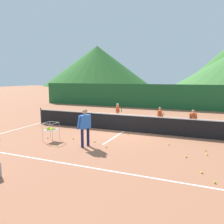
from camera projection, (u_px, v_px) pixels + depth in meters
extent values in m
plane|color=#A86647|center=(124.00, 131.00, 13.18)|extent=(120.00, 120.00, 0.00)
cube|color=white|center=(72.00, 164.00, 8.11)|extent=(12.11, 0.08, 0.01)
cube|color=white|center=(148.00, 116.00, 18.47)|extent=(12.11, 0.08, 0.01)
cube|color=white|center=(40.00, 123.00, 15.48)|extent=(0.08, 11.35, 0.01)
cube|color=white|center=(124.00, 131.00, 13.18)|extent=(0.08, 5.85, 0.01)
cylinder|color=#333338|center=(41.00, 116.00, 15.34)|extent=(0.08, 0.08, 1.05)
cube|color=black|center=(124.00, 123.00, 13.11)|extent=(11.71, 0.02, 0.92)
cube|color=white|center=(124.00, 115.00, 13.04)|extent=(11.71, 0.03, 0.06)
cylinder|color=#191E4C|center=(82.00, 138.00, 10.04)|extent=(0.13, 0.13, 0.84)
cylinder|color=#191E4C|center=(88.00, 137.00, 10.26)|extent=(0.13, 0.13, 0.84)
cube|color=blue|center=(85.00, 122.00, 10.05)|extent=(0.41, 0.55, 0.59)
sphere|color=tan|center=(85.00, 112.00, 9.98)|extent=(0.23, 0.23, 0.23)
cylinder|color=blue|center=(79.00, 123.00, 9.90)|extent=(0.24, 0.17, 0.58)
cylinder|color=blue|center=(89.00, 122.00, 10.28)|extent=(0.20, 0.15, 0.58)
torus|color=#262628|center=(86.00, 122.00, 10.47)|extent=(0.13, 0.28, 0.29)
cylinder|color=black|center=(89.00, 123.00, 10.30)|extent=(0.21, 0.11, 0.03)
cylinder|color=silver|center=(118.00, 117.00, 16.15)|extent=(0.09, 0.09, 0.64)
cylinder|color=silver|center=(117.00, 117.00, 15.91)|extent=(0.09, 0.09, 0.64)
cube|color=#E55926|center=(118.00, 109.00, 15.95)|extent=(0.26, 0.41, 0.45)
sphere|color=#DBAD84|center=(118.00, 104.00, 15.90)|extent=(0.18, 0.18, 0.18)
cylinder|color=#E55926|center=(119.00, 109.00, 16.16)|extent=(0.18, 0.11, 0.44)
cylinder|color=#E55926|center=(118.00, 110.00, 15.74)|extent=(0.14, 0.10, 0.44)
torus|color=#262628|center=(121.00, 110.00, 15.70)|extent=(0.09, 0.29, 0.29)
cylinder|color=black|center=(118.00, 110.00, 15.74)|extent=(0.22, 0.08, 0.03)
cylinder|color=silver|center=(160.00, 122.00, 14.27)|extent=(0.09, 0.09, 0.62)
cylinder|color=silver|center=(159.00, 123.00, 14.07)|extent=(0.09, 0.09, 0.62)
cube|color=#E55926|center=(160.00, 114.00, 14.09)|extent=(0.23, 0.39, 0.44)
sphere|color=#996B4C|center=(160.00, 108.00, 14.04)|extent=(0.17, 0.17, 0.17)
cylinder|color=#E55926|center=(162.00, 114.00, 14.25)|extent=(0.18, 0.09, 0.43)
cylinder|color=#E55926|center=(159.00, 115.00, 13.90)|extent=(0.14, 0.09, 0.43)
torus|color=#262628|center=(163.00, 115.00, 13.76)|extent=(0.07, 0.29, 0.29)
cylinder|color=black|center=(159.00, 115.00, 13.89)|extent=(0.22, 0.06, 0.03)
cylinder|color=navy|center=(194.00, 125.00, 13.27)|extent=(0.09, 0.09, 0.61)
cylinder|color=navy|center=(191.00, 126.00, 13.20)|extent=(0.09, 0.09, 0.61)
cube|color=#E55926|center=(193.00, 117.00, 13.16)|extent=(0.39, 0.36, 0.43)
sphere|color=tan|center=(193.00, 111.00, 13.11)|extent=(0.17, 0.17, 0.17)
cylinder|color=#E55926|center=(197.00, 117.00, 13.17)|extent=(0.16, 0.17, 0.42)
cylinder|color=#E55926|center=(190.00, 118.00, 13.07)|extent=(0.13, 0.14, 0.42)
torus|color=#262628|center=(193.00, 118.00, 12.82)|extent=(0.24, 0.20, 0.29)
cylinder|color=black|center=(190.00, 117.00, 13.05)|extent=(0.16, 0.19, 0.03)
cylinder|color=#B7B7BC|center=(50.00, 130.00, 11.47)|extent=(0.02, 0.02, 0.89)
cylinder|color=#B7B7BC|center=(59.00, 131.00, 11.25)|extent=(0.02, 0.02, 0.89)
cylinder|color=#B7B7BC|center=(43.00, 133.00, 10.95)|extent=(0.02, 0.02, 0.89)
cylinder|color=#B7B7BC|center=(52.00, 134.00, 10.74)|extent=(0.02, 0.02, 0.89)
cube|color=#B7B7BC|center=(51.00, 130.00, 11.09)|extent=(0.56, 0.56, 0.01)
cube|color=#B7B7BC|center=(54.00, 122.00, 11.29)|extent=(0.56, 0.02, 0.02)
cube|color=#B7B7BC|center=(47.00, 124.00, 10.78)|extent=(0.56, 0.02, 0.02)
cube|color=#B7B7BC|center=(46.00, 122.00, 11.14)|extent=(0.02, 0.56, 0.02)
cube|color=#B7B7BC|center=(56.00, 123.00, 10.93)|extent=(0.02, 0.56, 0.02)
sphere|color=yellow|center=(47.00, 129.00, 11.02)|extent=(0.07, 0.07, 0.07)
sphere|color=yellow|center=(48.00, 129.00, 11.07)|extent=(0.07, 0.07, 0.07)
sphere|color=yellow|center=(49.00, 129.00, 11.13)|extent=(0.07, 0.07, 0.07)
sphere|color=yellow|center=(50.00, 128.00, 11.19)|extent=(0.07, 0.07, 0.07)
sphere|color=yellow|center=(50.00, 128.00, 11.24)|extent=(0.07, 0.07, 0.07)
sphere|color=yellow|center=(48.00, 129.00, 10.99)|extent=(0.07, 0.07, 0.07)
sphere|color=yellow|center=(49.00, 129.00, 11.06)|extent=(0.07, 0.07, 0.07)
sphere|color=yellow|center=(50.00, 129.00, 11.11)|extent=(0.07, 0.07, 0.07)
sphere|color=yellow|center=(51.00, 129.00, 11.17)|extent=(0.07, 0.07, 0.07)
sphere|color=yellow|center=(52.00, 128.00, 11.22)|extent=(0.07, 0.07, 0.07)
sphere|color=yellow|center=(49.00, 130.00, 10.96)|extent=(0.07, 0.07, 0.07)
sphere|color=yellow|center=(50.00, 129.00, 11.02)|extent=(0.07, 0.07, 0.07)
sphere|color=yellow|center=(51.00, 129.00, 11.08)|extent=(0.07, 0.07, 0.07)
sphere|color=yellow|center=(52.00, 129.00, 11.14)|extent=(0.07, 0.07, 0.07)
sphere|color=yellow|center=(53.00, 129.00, 11.20)|extent=(0.07, 0.07, 0.07)
sphere|color=yellow|center=(50.00, 130.00, 10.94)|extent=(0.07, 0.07, 0.07)
sphere|color=yellow|center=(51.00, 129.00, 11.00)|extent=(0.07, 0.07, 0.07)
sphere|color=yellow|center=(52.00, 129.00, 11.05)|extent=(0.07, 0.07, 0.07)
sphere|color=yellow|center=(53.00, 129.00, 11.12)|extent=(0.07, 0.07, 0.07)
sphere|color=yellow|center=(54.00, 129.00, 11.17)|extent=(0.07, 0.07, 0.07)
sphere|color=yellow|center=(51.00, 130.00, 10.91)|extent=(0.07, 0.07, 0.07)
sphere|color=yellow|center=(52.00, 130.00, 10.98)|extent=(0.07, 0.07, 0.07)
sphere|color=yellow|center=(53.00, 129.00, 11.04)|extent=(0.07, 0.07, 0.07)
sphere|color=yellow|center=(54.00, 129.00, 11.10)|extent=(0.07, 0.07, 0.07)
sphere|color=yellow|center=(55.00, 129.00, 11.15)|extent=(0.07, 0.07, 0.07)
sphere|color=yellow|center=(47.00, 128.00, 11.00)|extent=(0.07, 0.07, 0.07)
sphere|color=yellow|center=(48.00, 128.00, 11.07)|extent=(0.07, 0.07, 0.07)
sphere|color=yellow|center=(49.00, 128.00, 11.12)|extent=(0.07, 0.07, 0.07)
sphere|color=yellow|center=(50.00, 127.00, 11.18)|extent=(0.07, 0.07, 0.07)
sphere|color=yellow|center=(205.00, 150.00, 9.60)|extent=(0.07, 0.07, 0.07)
sphere|color=yellow|center=(0.00, 138.00, 11.47)|extent=(0.07, 0.07, 0.07)
sphere|color=yellow|center=(202.00, 172.00, 7.36)|extent=(0.07, 0.07, 0.07)
sphere|color=yellow|center=(73.00, 138.00, 11.48)|extent=(0.07, 0.07, 0.07)
sphere|color=yellow|center=(48.00, 138.00, 11.62)|extent=(0.07, 0.07, 0.07)
sphere|color=yellow|center=(106.00, 147.00, 10.06)|extent=(0.07, 0.07, 0.07)
sphere|color=yellow|center=(215.00, 182.00, 6.66)|extent=(0.07, 0.07, 0.07)
sphere|color=yellow|center=(186.00, 157.00, 8.82)|extent=(0.07, 0.07, 0.07)
sphere|color=yellow|center=(128.00, 134.00, 12.27)|extent=(0.07, 0.07, 0.07)
sphere|color=yellow|center=(169.00, 144.00, 10.45)|extent=(0.07, 0.07, 0.07)
sphere|color=yellow|center=(207.00, 155.00, 9.06)|extent=(0.07, 0.07, 0.07)
sphere|color=yellow|center=(95.00, 141.00, 10.93)|extent=(0.07, 0.07, 0.07)
cube|color=#1E5B2D|center=(160.00, 97.00, 22.54)|extent=(26.65, 0.08, 2.41)
cone|color=#2D6628|center=(97.00, 66.00, 87.74)|extent=(40.75, 40.75, 14.97)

